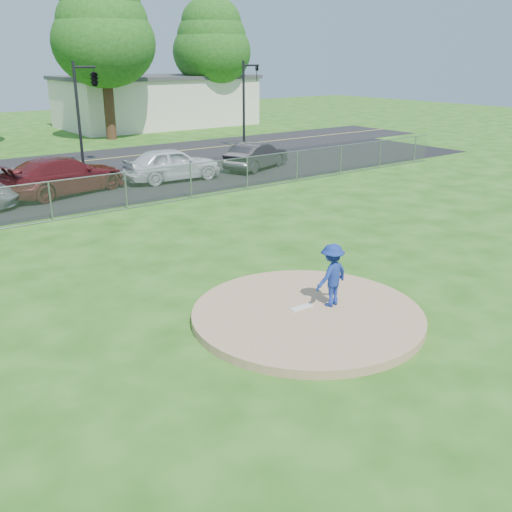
% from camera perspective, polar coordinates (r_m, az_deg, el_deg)
% --- Properties ---
extents(ground, '(120.00, 120.00, 0.00)m').
position_cam_1_polar(ground, '(21.48, -12.93, 3.12)').
color(ground, '#205512').
rests_on(ground, ground).
extents(pitchers_mound, '(5.40, 5.40, 0.20)m').
position_cam_1_polar(pitchers_mound, '(13.45, 5.15, -5.88)').
color(pitchers_mound, tan).
rests_on(pitchers_mound, ground).
extents(pitching_rubber, '(0.60, 0.15, 0.04)m').
position_cam_1_polar(pitching_rubber, '(13.53, 4.60, -5.14)').
color(pitching_rubber, white).
rests_on(pitching_rubber, pitchers_mound).
extents(chain_link_fence, '(40.00, 0.06, 1.50)m').
position_cam_1_polar(chain_link_fence, '(23.09, -15.14, 5.98)').
color(chain_link_fence, gray).
rests_on(chain_link_fence, ground).
extents(parking_lot, '(50.00, 8.00, 0.01)m').
position_cam_1_polar(parking_lot, '(27.39, -18.62, 6.05)').
color(parking_lot, black).
rests_on(parking_lot, ground).
extents(street, '(60.00, 7.00, 0.01)m').
position_cam_1_polar(street, '(34.48, -22.75, 8.12)').
color(street, black).
rests_on(street, ground).
extents(commercial_building, '(16.40, 9.40, 4.30)m').
position_cam_1_polar(commercial_building, '(52.98, -9.90, 15.06)').
color(commercial_building, beige).
rests_on(commercial_building, ground).
extents(tree_right, '(7.28, 7.28, 11.63)m').
position_cam_1_polar(tree_right, '(44.49, -15.07, 21.05)').
color(tree_right, '#3C2215').
rests_on(tree_right, ground).
extents(tree_far_right, '(6.72, 6.72, 10.74)m').
position_cam_1_polar(tree_far_right, '(52.27, -4.45, 20.60)').
color(tree_far_right, '#342413').
rests_on(tree_far_right, ground).
extents(traffic_signal_center, '(1.42, 2.48, 5.60)m').
position_cam_1_polar(traffic_signal_center, '(33.31, -16.03, 16.52)').
color(traffic_signal_center, black).
rests_on(traffic_signal_center, ground).
extents(traffic_signal_right, '(1.28, 0.20, 5.60)m').
position_cam_1_polar(traffic_signal_right, '(38.34, -0.94, 15.63)').
color(traffic_signal_right, black).
rests_on(traffic_signal_right, ground).
extents(pitcher, '(1.05, 0.70, 1.52)m').
position_cam_1_polar(pitcher, '(13.50, 7.59, -1.91)').
color(pitcher, navy).
rests_on(pitcher, pitchers_mound).
extents(parked_car_darkred, '(6.10, 3.67, 1.65)m').
position_cam_1_polar(parked_car_darkred, '(26.96, -18.67, 7.66)').
color(parked_car_darkred, '#5C171B').
rests_on(parked_car_darkred, parking_lot).
extents(parked_car_pearl, '(4.90, 2.28, 1.62)m').
position_cam_1_polar(parked_car_pearl, '(28.71, -8.39, 9.09)').
color(parked_car_pearl, silver).
rests_on(parked_car_pearl, parking_lot).
extents(parked_car_charcoal, '(4.63, 3.04, 1.44)m').
position_cam_1_polar(parked_car_charcoal, '(31.48, 0.04, 10.01)').
color(parked_car_charcoal, '#252527').
rests_on(parked_car_charcoal, parking_lot).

